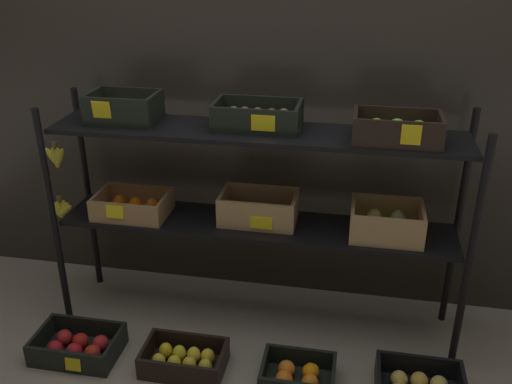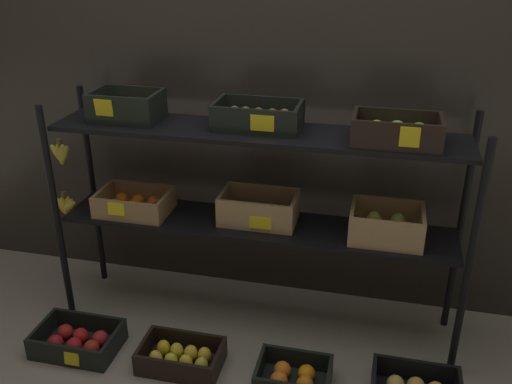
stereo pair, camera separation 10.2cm
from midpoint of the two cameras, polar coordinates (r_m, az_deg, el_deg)
The scene contains 6 objects.
ground_plane at distance 2.87m, azimuth -1.04°, elevation -12.80°, with size 10.00×10.00×0.00m, color gray.
storefront_wall at distance 2.72m, azimuth 0.37°, elevation 10.71°, with size 4.22×0.12×2.17m, color #2D2823.
display_rack at distance 2.48m, azimuth -1.15°, elevation 1.48°, with size 1.95×0.38×1.12m.
crate_ground_apple_red at distance 2.78m, azimuth -18.68°, elevation -14.65°, with size 0.38×0.26×0.11m.
crate_ground_lemon at distance 2.60m, azimuth -8.48°, elevation -16.54°, with size 0.36×0.22×0.11m.
crate_ground_orange at distance 2.50m, azimuth 3.06°, elevation -18.24°, with size 0.31×0.22×0.11m.
Camera 1 is at (0.42, -2.24, 1.74)m, focal length 39.33 mm.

